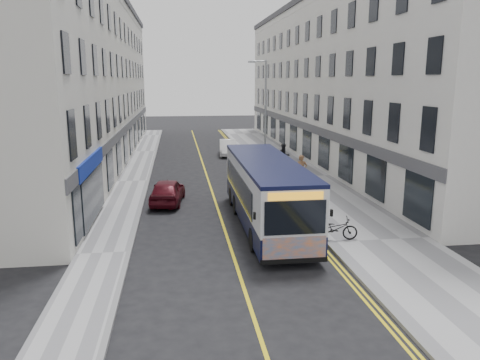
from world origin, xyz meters
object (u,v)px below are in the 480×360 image
object	(u,v)px
city_bus	(266,190)
pedestrian_near	(302,170)
car_white	(228,148)
bicycle	(336,229)
streetlamp	(264,112)
pedestrian_far	(284,156)
car_maroon	(168,191)

from	to	relation	value
city_bus	pedestrian_near	bearing A→B (deg)	63.71
pedestrian_near	car_white	xyz separation A→B (m)	(-3.18, 13.34, -0.39)
car_white	bicycle	bearing A→B (deg)	-80.69
streetlamp	bicycle	bearing A→B (deg)	-89.12
streetlamp	bicycle	size ratio (longest dim) A/B	4.40
pedestrian_near	car_white	distance (m)	13.72
streetlamp	car_white	distance (m)	9.42
pedestrian_far	city_bus	bearing A→B (deg)	-118.17
bicycle	car_maroon	world-z (taller)	car_maroon
pedestrian_near	pedestrian_far	bearing A→B (deg)	89.94
car_white	car_maroon	distance (m)	16.95
pedestrian_far	car_white	bearing A→B (deg)	101.80
city_bus	bicycle	xyz separation A→B (m)	(2.45, -2.60, -1.10)
city_bus	car_maroon	distance (m)	6.63
pedestrian_near	car_white	bearing A→B (deg)	105.11
bicycle	city_bus	bearing A→B (deg)	52.06
bicycle	pedestrian_near	distance (m)	10.22
pedestrian_far	car_white	xyz separation A→B (m)	(-3.35, 7.72, -0.38)
pedestrian_near	car_maroon	distance (m)	8.76
city_bus	pedestrian_near	size ratio (longest dim) A/B	5.53
city_bus	pedestrian_near	world-z (taller)	city_bus
streetlamp	bicycle	distance (m)	15.44
bicycle	pedestrian_far	xyz separation A→B (m)	(1.44, 15.75, 0.48)
car_white	city_bus	bearing A→B (deg)	-86.83
streetlamp	pedestrian_far	distance (m)	3.78
bicycle	pedestrian_near	xyz separation A→B (m)	(1.27, 10.13, 0.49)
city_bus	bicycle	bearing A→B (deg)	-46.63
city_bus	bicycle	size ratio (longest dim) A/B	5.87
city_bus	pedestrian_far	distance (m)	13.73
car_white	car_maroon	xyz separation A→B (m)	(-5.10, -16.17, -0.01)
streetlamp	pedestrian_far	world-z (taller)	streetlamp
city_bus	pedestrian_far	world-z (taller)	city_bus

